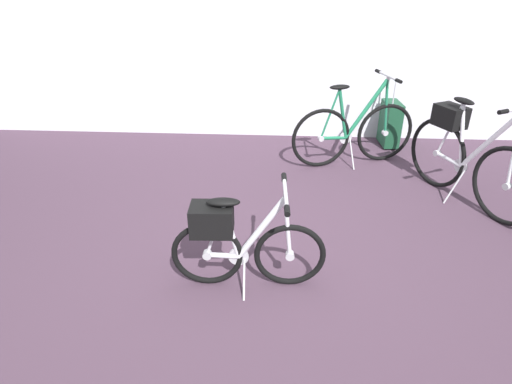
% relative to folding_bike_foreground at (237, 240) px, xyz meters
% --- Properties ---
extents(ground_plane, '(7.58, 7.58, 0.00)m').
position_rel_folding_bike_foreground_xyz_m(ground_plane, '(0.13, 0.07, -0.37)').
color(ground_plane, '#473342').
extents(back_wall, '(7.58, 0.10, 2.76)m').
position_rel_folding_bike_foreground_xyz_m(back_wall, '(0.13, 3.02, 1.01)').
color(back_wall, silver).
rests_on(back_wall, ground_plane).
extents(folding_bike_foreground, '(1.06, 0.53, 0.75)m').
position_rel_folding_bike_foreground_xyz_m(folding_bike_foreground, '(0.00, 0.00, 0.00)').
color(folding_bike_foreground, black).
rests_on(folding_bike_foreground, ground_plane).
extents(display_bike_left, '(1.37, 0.57, 0.98)m').
position_rel_folding_bike_foreground_xyz_m(display_bike_left, '(1.07, 2.14, 0.00)').
color(display_bike_left, black).
rests_on(display_bike_left, ground_plane).
extents(display_bike_right, '(0.76, 1.33, 1.02)m').
position_rel_folding_bike_foreground_xyz_m(display_bike_right, '(1.97, 1.37, 0.09)').
color(display_bike_right, black).
rests_on(display_bike_right, ground_plane).
extents(rolling_suitcase, '(0.21, 0.37, 0.83)m').
position_rel_folding_bike_foreground_xyz_m(rolling_suitcase, '(1.60, 2.71, -0.08)').
color(rolling_suitcase, '#19472D').
rests_on(rolling_suitcase, ground_plane).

